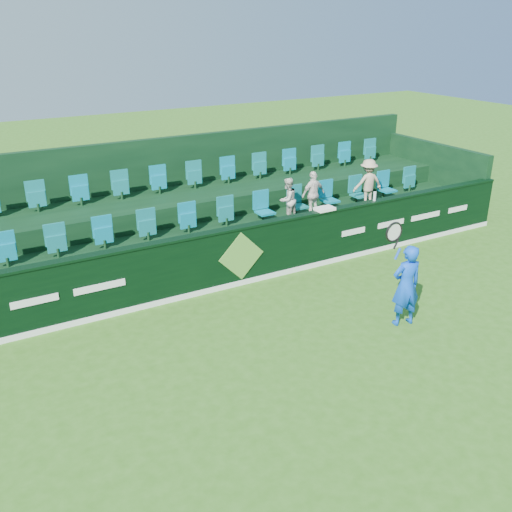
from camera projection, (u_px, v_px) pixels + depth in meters
ground at (353, 372)px, 9.54m from camera, size 60.00×60.00×0.00m
sponsor_hoarding at (239, 256)px, 12.48m from camera, size 16.00×0.25×1.35m
stand_tier_front at (217, 251)px, 13.47m from camera, size 16.00×2.00×0.80m
stand_tier_back at (185, 218)px, 14.89m from camera, size 16.00×1.80×1.30m
stand_rear at (177, 193)px, 15.03m from camera, size 16.00×4.10×2.60m
seat_row_front at (209, 218)px, 13.52m from camera, size 13.50×0.50×0.60m
seat_row_back at (178, 180)px, 14.77m from camera, size 13.50×0.50×0.60m
tennis_player at (406, 285)px, 10.75m from camera, size 1.12×0.49×2.27m
spectator_left at (288, 200)px, 14.03m from camera, size 0.64×0.57×1.10m
spectator_middle at (313, 194)px, 14.37m from camera, size 0.70×0.33×1.17m
spectator_right at (368, 183)px, 15.17m from camera, size 0.90×0.62×1.27m
towel at (325, 209)px, 13.26m from camera, size 0.45×0.29×0.07m
drinks_bottle at (375, 196)px, 13.92m from camera, size 0.07×0.07×0.23m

